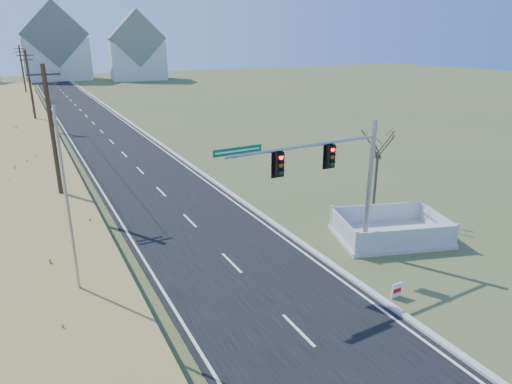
# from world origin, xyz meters

# --- Properties ---
(ground) EXTENTS (260.00, 260.00, 0.00)m
(ground) POSITION_xyz_m (0.00, 0.00, 0.00)
(ground) COLOR #44572A
(ground) RESTS_ON ground
(road) EXTENTS (8.00, 180.00, 0.06)m
(road) POSITION_xyz_m (0.00, 50.00, 0.03)
(road) COLOR black
(road) RESTS_ON ground
(curb) EXTENTS (0.30, 180.00, 0.18)m
(curb) POSITION_xyz_m (4.15, 50.00, 0.09)
(curb) COLOR #B2AFA8
(curb) RESTS_ON ground
(utility_pole_near) EXTENTS (1.80, 0.26, 9.00)m
(utility_pole_near) POSITION_xyz_m (-6.50, 15.00, 4.68)
(utility_pole_near) COLOR #422D1E
(utility_pole_near) RESTS_ON ground
(utility_pole_mid) EXTENTS (1.80, 0.26, 9.00)m
(utility_pole_mid) POSITION_xyz_m (-6.50, 45.00, 4.68)
(utility_pole_mid) COLOR #422D1E
(utility_pole_mid) RESTS_ON ground
(utility_pole_far) EXTENTS (1.80, 0.26, 9.00)m
(utility_pole_far) POSITION_xyz_m (-6.50, 75.00, 4.68)
(utility_pole_far) COLOR #422D1E
(utility_pole_far) RESTS_ON ground
(condo_n) EXTENTS (15.27, 10.20, 18.54)m
(condo_n) POSITION_xyz_m (2.00, 112.00, 7.61)
(condo_n) COLOR silver
(condo_n) RESTS_ON ground
(condo_ne) EXTENTS (14.12, 10.51, 16.52)m
(condo_ne) POSITION_xyz_m (20.00, 104.00, 6.84)
(condo_ne) COLOR silver
(condo_ne) RESTS_ON ground
(traffic_signal_mast) EXTENTS (8.54, 0.73, 6.80)m
(traffic_signal_mast) POSITION_xyz_m (4.65, 1.94, 4.21)
(traffic_signal_mast) COLOR #9EA0A5
(traffic_signal_mast) RESTS_ON ground
(fence_enclosure) EXTENTS (6.63, 5.43, 1.30)m
(fence_enclosure) POSITION_xyz_m (8.90, 2.74, 0.27)
(fence_enclosure) COLOR #B7B5AD
(fence_enclosure) RESTS_ON ground
(open_sign) EXTENTS (0.53, 0.07, 0.65)m
(open_sign) POSITION_xyz_m (4.93, -1.92, 0.35)
(open_sign) COLOR white
(open_sign) RESTS_ON ground
(flagpole) EXTENTS (0.37, 0.37, 8.27)m
(flagpole) POSITION_xyz_m (-7.00, 2.72, 3.30)
(flagpole) COLOR #B7B5AD
(flagpole) RESTS_ON ground
(bare_tree) EXTENTS (2.16, 2.16, 5.73)m
(bare_tree) POSITION_xyz_m (10.33, 5.77, 4.62)
(bare_tree) COLOR #4C3F33
(bare_tree) RESTS_ON ground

